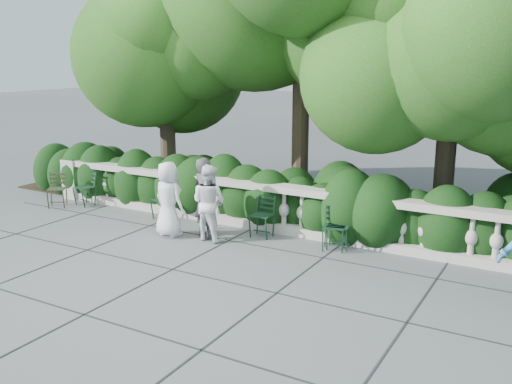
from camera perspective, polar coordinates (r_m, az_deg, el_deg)
The scene contains 13 objects.
ground at distance 10.36m, azimuth -2.76°, elevation -6.51°, with size 90.00×90.00×0.00m, color #4C4F53.
balustrade at distance 11.70m, azimuth 1.94°, elevation -1.65°, with size 12.00×0.44×1.00m.
shrub_hedge at distance 12.87m, azimuth 4.42°, elevation -2.53°, with size 15.00×2.60×1.70m, color black, non-canonical shape.
tree_canopy at distance 12.28m, azimuth 8.16°, elevation 15.31°, with size 15.04×6.52×6.78m.
chair_a at distance 14.38m, azimuth -17.15°, elevation -1.38°, with size 0.44×0.48×0.84m, color black, non-canonical shape.
chair_b at distance 11.34m, azimuth 0.25°, elevation -4.70°, with size 0.44×0.48×0.84m, color black, non-canonical shape.
chair_c at distance 12.75m, azimuth -9.74°, elevation -2.84°, with size 0.44×0.48×0.84m, color black, non-canonical shape.
chair_d at distance 10.67m, azimuth 7.64°, elevation -6.01°, with size 0.44×0.48×0.84m, color black, non-canonical shape.
chair_f at distance 10.76m, azimuth 8.03°, elevation -5.86°, with size 0.44×0.48×0.84m, color black, non-canonical shape.
chair_weathered at distance 14.36m, azimuth -19.31°, elevation -1.57°, with size 0.44×0.48×0.84m, color black, non-canonical shape.
person_businessman at distance 11.47m, azimuth -8.73°, elevation -0.72°, with size 0.74×0.48×1.51m, color silver.
person_woman_grey at distance 11.29m, azimuth -5.13°, elevation -0.58°, with size 0.59×0.39×1.61m, color #3C3B40.
person_casual_man at distance 11.15m, azimuth -4.73°, elevation -1.04°, with size 0.73×0.57×1.51m, color white.
Camera 1 is at (5.25, -8.20, 3.54)m, focal length 40.00 mm.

